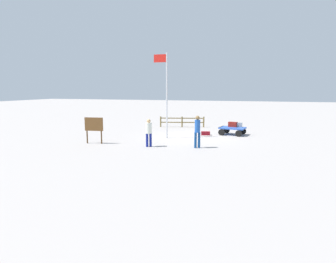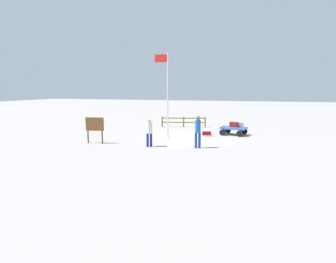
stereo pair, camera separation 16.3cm
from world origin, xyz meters
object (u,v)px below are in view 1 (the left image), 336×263
object	(u,v)px
suitcase_navy	(233,124)
suitcase_tan	(238,125)
signboard	(94,126)
suitcase_maroon	(206,133)
worker_lead	(197,130)
luggage_cart	(232,129)
worker_trailing	(149,131)
flagpole	(166,89)

from	to	relation	value
suitcase_navy	suitcase_tan	world-z (taller)	suitcase_navy
signboard	suitcase_maroon	bearing A→B (deg)	-138.07
suitcase_navy	suitcase_maroon	distance (m)	2.13
worker_lead	luggage_cart	bearing A→B (deg)	-104.68
suitcase_tan	signboard	world-z (taller)	signboard
suitcase_maroon	worker_trailing	bearing A→B (deg)	65.71
suitcase_maroon	signboard	world-z (taller)	signboard
suitcase_maroon	signboard	distance (m)	7.87
suitcase_navy	suitcase_maroon	bearing A→B (deg)	28.00
suitcase_tan	worker_lead	world-z (taller)	worker_lead
worker_lead	flagpole	size ratio (longest dim) A/B	0.32
suitcase_navy	signboard	bearing A→B (deg)	39.06
worker_trailing	luggage_cart	bearing A→B (deg)	-125.06
suitcase_tan	suitcase_maroon	world-z (taller)	suitcase_tan
worker_trailing	suitcase_maroon	bearing A→B (deg)	-114.29
worker_trailing	flagpole	bearing A→B (deg)	-89.82
suitcase_navy	signboard	xyz separation A→B (m)	(7.62, 6.18, 0.33)
flagpole	worker_lead	bearing A→B (deg)	135.89
signboard	suitcase_tan	bearing A→B (deg)	-142.01
suitcase_navy	worker_lead	size ratio (longest dim) A/B	0.37
worker_lead	flagpole	xyz separation A→B (m)	(2.71, -2.63, 2.20)
luggage_cart	suitcase_navy	distance (m)	0.41
luggage_cart	signboard	xyz separation A→B (m)	(7.59, 5.92, 0.64)
suitcase_maroon	flagpole	size ratio (longest dim) A/B	0.12
luggage_cart	flagpole	distance (m)	5.69
luggage_cart	flagpole	bearing A→B (deg)	33.59
suitcase_navy	suitcase_tan	xyz separation A→B (m)	(-0.37, -0.06, -0.02)
suitcase_maroon	worker_trailing	distance (m)	5.71
suitcase_maroon	worker_trailing	world-z (taller)	worker_trailing
luggage_cart	suitcase_maroon	size ratio (longest dim) A/B	2.83
luggage_cart	signboard	bearing A→B (deg)	37.95
worker_trailing	suitcase_navy	bearing A→B (deg)	-124.05
luggage_cart	suitcase_maroon	bearing A→B (deg)	21.46
luggage_cart	suitcase_tan	world-z (taller)	suitcase_tan
worker_lead	worker_trailing	xyz separation A→B (m)	(2.70, 0.49, -0.11)
worker_lead	signboard	distance (m)	6.22
suitcase_maroon	worker_trailing	xyz separation A→B (m)	(2.32, 5.15, 0.80)
luggage_cart	flagpole	world-z (taller)	flagpole
luggage_cart	worker_lead	distance (m)	5.58
luggage_cart	suitcase_maroon	world-z (taller)	luggage_cart
luggage_cart	suitcase_navy	bearing A→B (deg)	-94.88
suitcase_navy	suitcase_tan	size ratio (longest dim) A/B	1.19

